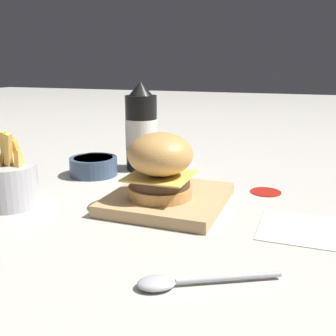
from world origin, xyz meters
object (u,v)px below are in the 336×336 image
at_px(serving_board, 168,199).
at_px(burger, 160,165).
at_px(side_bowl, 94,166).
at_px(fries_basket, 10,184).
at_px(ketchup_bottle, 141,131).
at_px(spoon, 174,282).

distance_m(serving_board, burger, 0.07).
height_order(serving_board, side_bowl, side_bowl).
bearing_deg(fries_basket, burger, 108.11).
bearing_deg(serving_board, fries_basket, -68.44).
relative_size(burger, ketchup_bottle, 0.55).
height_order(serving_board, fries_basket, fries_basket).
bearing_deg(fries_basket, side_bowl, 171.39).
distance_m(burger, fries_basket, 0.28).
xyz_separation_m(burger, side_bowl, (-0.15, -0.23, -0.06)).
bearing_deg(side_bowl, serving_board, 61.28).
distance_m(ketchup_bottle, spoon, 0.56).
relative_size(ketchup_bottle, fries_basket, 1.51).
bearing_deg(side_bowl, burger, 56.71).
relative_size(serving_board, burger, 1.88).
xyz_separation_m(serving_board, fries_basket, (0.11, -0.28, 0.03)).
bearing_deg(spoon, burger, -93.23).
relative_size(burger, fries_basket, 0.82).
xyz_separation_m(burger, ketchup_bottle, (-0.24, -0.15, 0.02)).
xyz_separation_m(serving_board, side_bowl, (-0.13, -0.24, 0.01)).
height_order(burger, ketchup_bottle, ketchup_bottle).
height_order(burger, side_bowl, burger).
relative_size(burger, side_bowl, 1.05).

